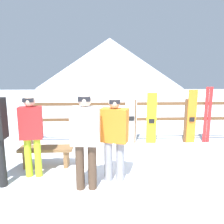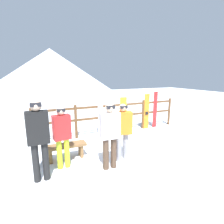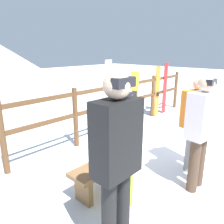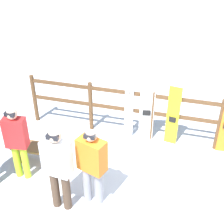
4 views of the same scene
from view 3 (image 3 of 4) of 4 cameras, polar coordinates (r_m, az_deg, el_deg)
ground_plane at (r=4.82m, az=18.30°, el=-8.84°), size 40.00×40.00×0.00m
fence at (r=5.45m, az=2.48°, el=3.03°), size 5.88×0.10×1.24m
bench at (r=3.23m, az=-1.69°, el=-14.77°), size 1.11×0.36×0.42m
person_orange at (r=3.77m, az=21.05°, el=-1.67°), size 0.53×0.39×1.56m
person_black at (r=1.97m, az=1.18°, el=-11.40°), size 0.44×0.24×1.80m
person_red at (r=2.60m, az=3.21°, el=-7.89°), size 0.43×0.28×1.56m
person_white at (r=3.22m, az=22.26°, el=-3.60°), size 0.48×0.30×1.64m
ski_pair_white at (r=5.01m, az=-0.88°, el=3.48°), size 0.20×0.02×1.75m
snowboard_white at (r=5.32m, az=2.17°, el=3.33°), size 0.32×0.10×1.60m
snowboard_yellow at (r=5.77m, az=5.86°, el=3.38°), size 0.27×0.08×1.42m
snowboard_orange at (r=6.68m, az=11.73°, el=5.21°), size 0.26×0.08×1.50m
ski_pair_red at (r=7.06m, az=13.64°, el=6.00°), size 0.20×0.02×1.58m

